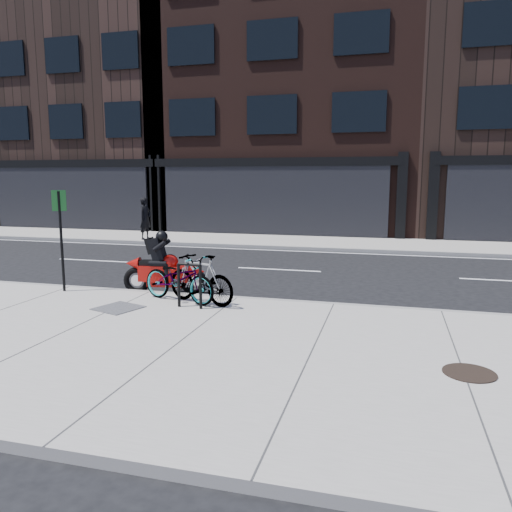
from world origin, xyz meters
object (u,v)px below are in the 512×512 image
(motorcycle, at_px, (168,269))
(manhole_cover, at_px, (469,373))
(bike_rack, at_px, (189,282))
(utility_grate, at_px, (118,308))
(bicycle_front, at_px, (179,279))
(sign_post, at_px, (61,232))
(bicycle_rear, at_px, (201,279))
(pedestrian, at_px, (145,218))

(motorcycle, xyz_separation_m, manhole_cover, (5.79, -3.50, -0.45))
(bike_rack, relative_size, utility_grate, 1.16)
(bicycle_front, xyz_separation_m, manhole_cover, (5.08, -2.49, -0.46))
(motorcycle, height_order, manhole_cover, motorcycle)
(sign_post, bearing_deg, manhole_cover, -43.73)
(bicycle_rear, height_order, sign_post, sign_post)
(sign_post, bearing_deg, bicycle_rear, -28.97)
(sign_post, bearing_deg, utility_grate, -52.61)
(bicycle_front, distance_m, pedestrian, 10.62)
(bike_rack, distance_m, bicycle_rear, 0.37)
(pedestrian, distance_m, utility_grate, 10.93)
(bicycle_front, xyz_separation_m, pedestrian, (-5.47, 9.10, 0.37))
(pedestrian, relative_size, manhole_cover, 2.55)
(utility_grate, height_order, sign_post, sign_post)
(motorcycle, distance_m, pedestrian, 9.39)
(manhole_cover, relative_size, sign_post, 0.30)
(bike_rack, bearing_deg, sign_post, 169.49)
(bicycle_rear, distance_m, utility_grate, 1.66)
(bike_rack, relative_size, pedestrian, 0.52)
(bicycle_rear, height_order, utility_grate, bicycle_rear)
(pedestrian, height_order, sign_post, sign_post)
(bicycle_rear, distance_m, manhole_cover, 5.24)
(motorcycle, height_order, utility_grate, motorcycle)
(bicycle_rear, distance_m, motorcycle, 1.58)
(bike_rack, height_order, bicycle_front, bicycle_front)
(manhole_cover, distance_m, utility_grate, 6.22)
(manhole_cover, xyz_separation_m, sign_post, (-7.90, 2.69, 1.30))
(bicycle_rear, relative_size, sign_post, 0.75)
(bicycle_rear, bearing_deg, manhole_cover, 82.57)
(manhole_cover, height_order, utility_grate, same)
(motorcycle, xyz_separation_m, sign_post, (-2.11, -0.81, 0.86))
(manhole_cover, bearing_deg, bicycle_front, 153.90)
(manhole_cover, relative_size, utility_grate, 0.88)
(bike_rack, bearing_deg, bicycle_front, 134.53)
(bike_rack, distance_m, sign_post, 3.36)
(bicycle_front, distance_m, bicycle_rear, 0.47)
(bicycle_rear, bearing_deg, pedestrian, -126.30)
(bicycle_front, bearing_deg, utility_grate, 149.84)
(bicycle_rear, relative_size, pedestrian, 0.98)
(motorcycle, bearing_deg, bicycle_front, -63.38)
(bike_rack, xyz_separation_m, pedestrian, (-5.86, 9.50, 0.33))
(bicycle_front, height_order, motorcycle, motorcycle)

